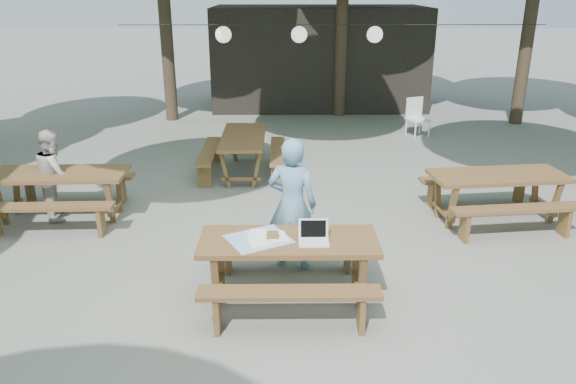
% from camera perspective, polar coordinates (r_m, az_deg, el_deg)
% --- Properties ---
extents(ground, '(80.00, 80.00, 0.00)m').
position_cam_1_polar(ground, '(7.15, 4.02, -8.27)').
color(ground, slate).
rests_on(ground, ground).
extents(pavilion, '(6.00, 3.00, 2.80)m').
position_cam_1_polar(pavilion, '(16.90, 3.11, 13.59)').
color(pavilion, black).
rests_on(pavilion, ground).
extents(main_picnic_table, '(2.00, 1.58, 0.75)m').
position_cam_1_polar(main_picnic_table, '(6.44, 0.06, -7.73)').
color(main_picnic_table, '#58301F').
rests_on(main_picnic_table, ground).
extents(picnic_table_nw, '(2.02, 1.64, 0.75)m').
position_cam_1_polar(picnic_table_nw, '(9.26, -22.00, -0.25)').
color(picnic_table_nw, '#58301F').
rests_on(picnic_table_nw, ground).
extents(picnic_table_ne, '(2.08, 1.78, 0.75)m').
position_cam_1_polar(picnic_table_ne, '(9.07, 20.33, -0.44)').
color(picnic_table_ne, '#58301F').
rests_on(picnic_table_ne, ground).
extents(picnic_table_far_w, '(1.59, 2.00, 0.75)m').
position_cam_1_polar(picnic_table_far_w, '(10.66, -4.54, 3.86)').
color(picnic_table_far_w, '#58301F').
rests_on(picnic_table_far_w, ground).
extents(woman, '(0.70, 0.55, 1.70)m').
position_cam_1_polar(woman, '(6.98, 0.42, -1.24)').
color(woman, '#6597B8').
rests_on(woman, ground).
extents(second_person, '(0.72, 0.81, 1.39)m').
position_cam_1_polar(second_person, '(9.26, -22.57, 1.71)').
color(second_person, beige).
rests_on(second_person, ground).
extents(plastic_chair, '(0.57, 0.57, 0.90)m').
position_cam_1_polar(plastic_chair, '(13.71, 13.00, 6.60)').
color(plastic_chair, white).
rests_on(plastic_chair, ground).
extents(laptop, '(0.33, 0.26, 0.24)m').
position_cam_1_polar(laptop, '(6.21, 2.62, -4.50)').
color(laptop, white).
rests_on(laptop, main_picnic_table).
extents(tabletop_clutter, '(0.83, 0.79, 0.08)m').
position_cam_1_polar(tabletop_clutter, '(6.28, -2.70, -4.70)').
color(tabletop_clutter, '#3A87C6').
rests_on(tabletop_clutter, main_picnic_table).
extents(paper_lanterns, '(9.00, 0.34, 0.38)m').
position_cam_1_polar(paper_lanterns, '(12.29, 1.21, 15.72)').
color(paper_lanterns, black).
rests_on(paper_lanterns, ground).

